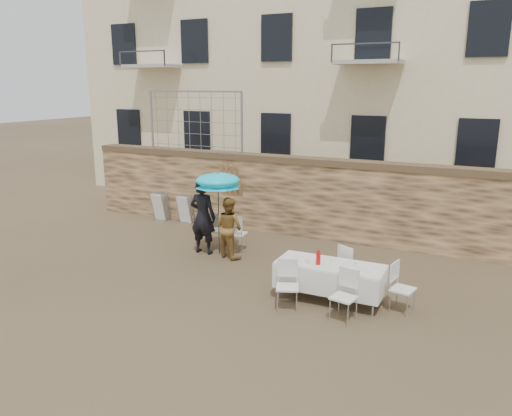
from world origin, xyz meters
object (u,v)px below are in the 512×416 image
at_px(woman_dress, 229,227).
at_px(chair_stack_left, 164,205).
at_px(chair_stack_right, 188,208).
at_px(soda_bottle, 318,258).
at_px(banquet_table, 330,266).
at_px(table_chair_side, 403,288).
at_px(table_chair_front_right, 344,296).
at_px(table_chair_back, 350,266).
at_px(man_suit, 203,217).
at_px(couple_chair_left, 214,229).
at_px(table_chair_front_left, 287,286).
at_px(umbrella, 218,183).
at_px(couple_chair_right, 238,233).

relative_size(woman_dress, chair_stack_left, 1.67).
bearing_deg(chair_stack_right, soda_bottle, -34.71).
xyz_separation_m(banquet_table, chair_stack_left, (-6.65, 3.69, -0.27)).
bearing_deg(woman_dress, table_chair_side, -178.84).
height_order(table_chair_front_right, chair_stack_left, table_chair_front_right).
bearing_deg(chair_stack_left, banquet_table, -29.05).
bearing_deg(banquet_table, table_chair_back, 75.96).
relative_size(man_suit, table_chair_front_right, 2.00).
height_order(couple_chair_left, table_chair_front_left, same).
xyz_separation_m(soda_bottle, chair_stack_left, (-6.45, 3.84, -0.45)).
bearing_deg(soda_bottle, umbrella, 152.48).
distance_m(couple_chair_left, chair_stack_left, 3.34).
height_order(banquet_table, table_chair_front_left, table_chair_front_left).
bearing_deg(table_chair_front_left, man_suit, 125.00).
xyz_separation_m(couple_chair_right, chair_stack_left, (-3.56, 1.73, -0.02)).
bearing_deg(woman_dress, banquet_table, 172.70).
xyz_separation_m(man_suit, woman_dress, (0.75, 0.00, -0.19)).
bearing_deg(man_suit, woman_dress, 179.09).
bearing_deg(umbrella, chair_stack_right, 137.23).
height_order(man_suit, table_chair_front_left, man_suit).
height_order(woman_dress, couple_chair_right, woman_dress).
height_order(table_chair_back, table_chair_side, same).
xyz_separation_m(soda_bottle, chair_stack_right, (-5.55, 3.84, -0.45)).
xyz_separation_m(woman_dress, chair_stack_left, (-3.61, 2.28, -0.31)).
bearing_deg(table_chair_back, couple_chair_right, 6.73).
relative_size(woman_dress, couple_chair_right, 1.60).
distance_m(couple_chair_right, chair_stack_left, 3.96).
xyz_separation_m(couple_chair_right, table_chair_front_right, (3.59, -2.71, 0.00)).
bearing_deg(soda_bottle, table_chair_front_right, -40.60).
xyz_separation_m(couple_chair_left, table_chair_side, (5.19, -1.86, 0.00)).
bearing_deg(woman_dress, soda_bottle, 168.80).
distance_m(man_suit, banquet_table, 4.05).
bearing_deg(table_chair_side, couple_chair_left, 81.83).
bearing_deg(table_chair_back, umbrella, 14.96).
relative_size(umbrella, table_chair_back, 2.04).
xyz_separation_m(couple_chair_right, soda_bottle, (2.89, -2.11, 0.43)).
xyz_separation_m(couple_chair_right, table_chair_back, (3.29, -1.16, 0.00)).
relative_size(couple_chair_left, chair_stack_right, 1.04).
xyz_separation_m(table_chair_front_left, table_chair_side, (2.00, 0.85, 0.00)).
height_order(woman_dress, table_chair_back, woman_dress).
bearing_deg(table_chair_front_right, table_chair_front_left, -168.62).
bearing_deg(man_suit, chair_stack_left, -39.50).
height_order(man_suit, soda_bottle, man_suit).
relative_size(banquet_table, table_chair_back, 2.19).
relative_size(couple_chair_right, table_chair_side, 1.00).
bearing_deg(table_chair_front_right, soda_bottle, 150.78).
bearing_deg(table_chair_front_left, table_chair_front_right, -20.86).
bearing_deg(couple_chair_right, woman_dress, 90.30).
relative_size(woman_dress, couple_chair_left, 1.60).
height_order(man_suit, umbrella, umbrella).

